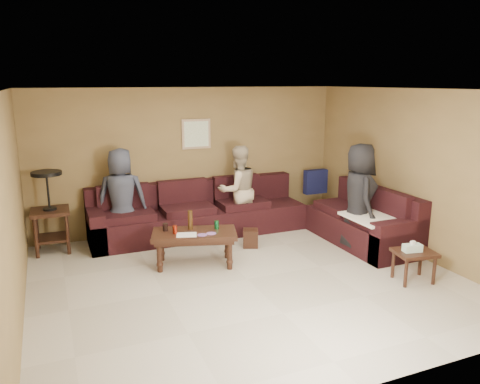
{
  "coord_description": "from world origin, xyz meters",
  "views": [
    {
      "loc": [
        -2.35,
        -5.36,
        2.61
      ],
      "look_at": [
        0.25,
        0.85,
        1.0
      ],
      "focal_mm": 35.0,
      "sensor_mm": 36.0,
      "label": 1
    }
  ],
  "objects_px": {
    "person_middle": "(238,190)",
    "coffee_table": "(194,237)",
    "side_table_right": "(414,255)",
    "sectional_sofa": "(256,219)",
    "waste_bin": "(251,238)",
    "end_table_left": "(50,210)",
    "person_right": "(359,197)",
    "person_left": "(122,197)"
  },
  "relations": [
    {
      "from": "person_middle",
      "to": "coffee_table",
      "type": "bearing_deg",
      "value": 38.45
    },
    {
      "from": "coffee_table",
      "to": "side_table_right",
      "type": "relative_size",
      "value": 2.28
    },
    {
      "from": "sectional_sofa",
      "to": "waste_bin",
      "type": "relative_size",
      "value": 16.37
    },
    {
      "from": "sectional_sofa",
      "to": "person_middle",
      "type": "height_order",
      "value": "person_middle"
    },
    {
      "from": "end_table_left",
      "to": "person_right",
      "type": "distance_m",
      "value": 4.79
    },
    {
      "from": "end_table_left",
      "to": "sectional_sofa",
      "type": "bearing_deg",
      "value": -11.24
    },
    {
      "from": "person_middle",
      "to": "sectional_sofa",
      "type": "bearing_deg",
      "value": 106.19
    },
    {
      "from": "waste_bin",
      "to": "person_left",
      "type": "xyz_separation_m",
      "value": [
        -1.86,
        0.91,
        0.65
      ]
    },
    {
      "from": "coffee_table",
      "to": "person_left",
      "type": "distance_m",
      "value": 1.56
    },
    {
      "from": "waste_bin",
      "to": "end_table_left",
      "type": "bearing_deg",
      "value": 161.22
    },
    {
      "from": "side_table_right",
      "to": "person_right",
      "type": "xyz_separation_m",
      "value": [
        0.08,
        1.34,
        0.47
      ]
    },
    {
      "from": "person_middle",
      "to": "person_right",
      "type": "relative_size",
      "value": 0.91
    },
    {
      "from": "side_table_right",
      "to": "waste_bin",
      "type": "bearing_deg",
      "value": 125.2
    },
    {
      "from": "person_middle",
      "to": "person_right",
      "type": "distance_m",
      "value": 2.05
    },
    {
      "from": "person_left",
      "to": "waste_bin",
      "type": "bearing_deg",
      "value": 168.22
    },
    {
      "from": "sectional_sofa",
      "to": "person_right",
      "type": "height_order",
      "value": "person_right"
    },
    {
      "from": "person_left",
      "to": "side_table_right",
      "type": "bearing_deg",
      "value": 152.38
    },
    {
      "from": "coffee_table",
      "to": "end_table_left",
      "type": "height_order",
      "value": "end_table_left"
    },
    {
      "from": "end_table_left",
      "to": "person_middle",
      "type": "height_order",
      "value": "person_middle"
    },
    {
      "from": "coffee_table",
      "to": "side_table_right",
      "type": "height_order",
      "value": "coffee_table"
    },
    {
      "from": "waste_bin",
      "to": "sectional_sofa",
      "type": "bearing_deg",
      "value": 55.18
    },
    {
      "from": "end_table_left",
      "to": "waste_bin",
      "type": "relative_size",
      "value": 4.48
    },
    {
      "from": "end_table_left",
      "to": "person_middle",
      "type": "bearing_deg",
      "value": -4.65
    },
    {
      "from": "person_right",
      "to": "coffee_table",
      "type": "bearing_deg",
      "value": 99.42
    },
    {
      "from": "person_left",
      "to": "person_right",
      "type": "height_order",
      "value": "person_right"
    },
    {
      "from": "sectional_sofa",
      "to": "coffee_table",
      "type": "height_order",
      "value": "sectional_sofa"
    },
    {
      "from": "end_table_left",
      "to": "person_left",
      "type": "relative_size",
      "value": 0.8
    },
    {
      "from": "sectional_sofa",
      "to": "end_table_left",
      "type": "xyz_separation_m",
      "value": [
        -3.19,
        0.63,
        0.34
      ]
    },
    {
      "from": "side_table_right",
      "to": "person_middle",
      "type": "distance_m",
      "value": 3.14
    },
    {
      "from": "person_left",
      "to": "person_middle",
      "type": "bearing_deg",
      "value": -170.29
    },
    {
      "from": "end_table_left",
      "to": "waste_bin",
      "type": "bearing_deg",
      "value": -18.78
    },
    {
      "from": "end_table_left",
      "to": "side_table_right",
      "type": "height_order",
      "value": "end_table_left"
    },
    {
      "from": "sectional_sofa",
      "to": "waste_bin",
      "type": "distance_m",
      "value": 0.48
    },
    {
      "from": "person_right",
      "to": "sectional_sofa",
      "type": "bearing_deg",
      "value": 66.65
    },
    {
      "from": "end_table_left",
      "to": "person_left",
      "type": "height_order",
      "value": "person_left"
    },
    {
      "from": "waste_bin",
      "to": "person_left",
      "type": "height_order",
      "value": "person_left"
    },
    {
      "from": "sectional_sofa",
      "to": "waste_bin",
      "type": "height_order",
      "value": "sectional_sofa"
    },
    {
      "from": "sectional_sofa",
      "to": "coffee_table",
      "type": "bearing_deg",
      "value": -150.41
    },
    {
      "from": "end_table_left",
      "to": "waste_bin",
      "type": "height_order",
      "value": "end_table_left"
    },
    {
      "from": "waste_bin",
      "to": "person_right",
      "type": "height_order",
      "value": "person_right"
    },
    {
      "from": "sectional_sofa",
      "to": "side_table_right",
      "type": "xyz_separation_m",
      "value": [
        1.19,
        -2.42,
        0.04
      ]
    },
    {
      "from": "side_table_right",
      "to": "waste_bin",
      "type": "xyz_separation_m",
      "value": [
        -1.45,
        2.05,
        -0.23
      ]
    }
  ]
}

